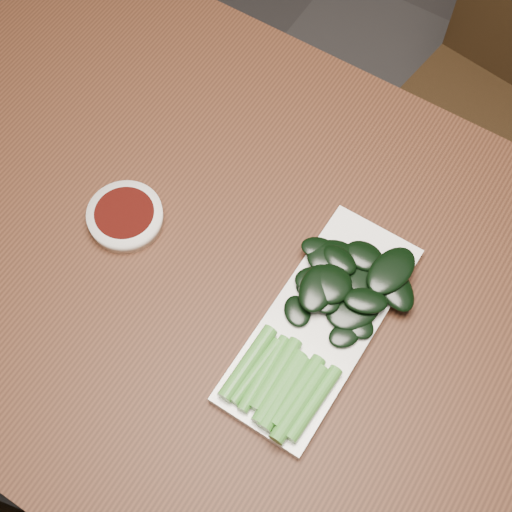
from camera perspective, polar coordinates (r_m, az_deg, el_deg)
name	(u,v)px	position (r m, az deg, el deg)	size (l,w,h in m)	color
ground	(260,415)	(1.69, 0.29, -12.57)	(6.00, 6.00, 0.00)	#333030
table	(262,303)	(1.04, 0.47, -3.79)	(1.40, 0.80, 0.75)	#3F2012
chair_far	(503,108)	(1.54, 19.13, 11.16)	(0.45, 0.45, 0.89)	black
sauce_bowl	(125,217)	(1.02, -10.41, 3.13)	(0.11, 0.11, 0.02)	white
serving_plate	(321,323)	(0.95, 5.20, -5.36)	(0.13, 0.33, 0.01)	white
gai_lan	(324,321)	(0.93, 5.48, -5.20)	(0.19, 0.32, 0.03)	#489433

